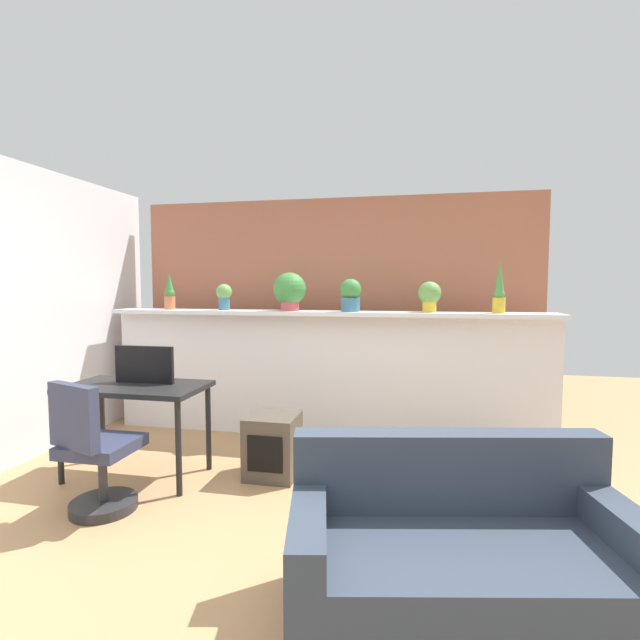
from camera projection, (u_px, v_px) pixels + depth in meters
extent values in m
plane|color=tan|center=(258.00, 540.00, 2.84)|extent=(12.00, 12.00, 0.00)
cube|color=silver|center=(323.00, 376.00, 4.74)|extent=(4.45, 0.16, 1.24)
cube|color=silver|center=(322.00, 313.00, 4.65)|extent=(4.45, 0.39, 0.04)
cube|color=#AD664C|center=(334.00, 311.00, 5.28)|extent=(4.45, 0.10, 2.50)
cylinder|color=#C66B42|center=(170.00, 303.00, 4.97)|extent=(0.11, 0.11, 0.14)
sphere|color=#3D843D|center=(170.00, 293.00, 4.97)|extent=(0.11, 0.11, 0.11)
cone|color=#3D843D|center=(169.00, 282.00, 4.96)|extent=(0.09, 0.09, 0.19)
cylinder|color=#386B84|center=(224.00, 304.00, 4.86)|extent=(0.11, 0.11, 0.13)
sphere|color=#669E4C|center=(224.00, 292.00, 4.85)|extent=(0.17, 0.17, 0.17)
cylinder|color=#B7474C|center=(290.00, 306.00, 4.72)|extent=(0.19, 0.19, 0.10)
sphere|color=#3D843D|center=(290.00, 289.00, 4.71)|extent=(0.33, 0.33, 0.33)
cylinder|color=#386B84|center=(351.00, 305.00, 4.57)|extent=(0.18, 0.18, 0.14)
sphere|color=#3D843D|center=(351.00, 289.00, 4.55)|extent=(0.21, 0.21, 0.21)
cylinder|color=gold|center=(429.00, 307.00, 4.47)|extent=(0.13, 0.13, 0.10)
sphere|color=#669E4C|center=(430.00, 293.00, 4.46)|extent=(0.22, 0.22, 0.22)
cylinder|color=gold|center=(499.00, 305.00, 4.30)|extent=(0.11, 0.11, 0.14)
sphere|color=#4C9347|center=(499.00, 294.00, 4.29)|extent=(0.10, 0.10, 0.10)
cone|color=#4C9347|center=(500.00, 276.00, 4.28)|extent=(0.08, 0.08, 0.30)
cylinder|color=black|center=(60.00, 439.00, 3.61)|extent=(0.04, 0.04, 0.71)
cylinder|color=black|center=(178.00, 448.00, 3.41)|extent=(0.04, 0.04, 0.71)
cylinder|color=black|center=(102.00, 421.00, 4.10)|extent=(0.04, 0.04, 0.71)
cylinder|color=black|center=(208.00, 428.00, 3.89)|extent=(0.04, 0.04, 0.71)
cube|color=black|center=(136.00, 387.00, 3.72)|extent=(1.10, 0.60, 0.04)
cube|color=black|center=(144.00, 364.00, 3.78)|extent=(0.50, 0.04, 0.30)
cylinder|color=#262628|center=(104.00, 505.00, 3.21)|extent=(0.44, 0.44, 0.07)
cylinder|color=#333333|center=(103.00, 476.00, 3.19)|extent=(0.06, 0.06, 0.34)
cube|color=#2D334C|center=(102.00, 446.00, 3.18)|extent=(0.44, 0.44, 0.08)
cube|color=#2D334C|center=(74.00, 417.00, 3.00)|extent=(0.44, 0.21, 0.42)
cube|color=#4C4238|center=(273.00, 445.00, 3.77)|extent=(0.40, 0.40, 0.50)
cube|color=black|center=(265.00, 454.00, 3.59)|extent=(0.28, 0.04, 0.28)
cube|color=#333D4C|center=(464.00, 584.00, 2.11)|extent=(1.68, 1.05, 0.40)
cube|color=#333D4C|center=(448.00, 471.00, 2.37)|extent=(1.56, 0.46, 0.40)
cube|color=#333D4C|center=(308.00, 523.00, 2.09)|extent=(0.31, 0.78, 0.16)
cube|color=#333D4C|center=(622.00, 524.00, 2.08)|extent=(0.31, 0.78, 0.16)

